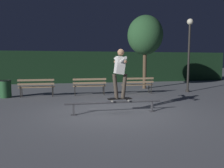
{
  "coord_description": "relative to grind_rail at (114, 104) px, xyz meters",
  "views": [
    {
      "loc": [
        -1.37,
        -6.64,
        1.61
      ],
      "look_at": [
        0.09,
        0.58,
        0.85
      ],
      "focal_mm": 33.83,
      "sensor_mm": 36.0,
      "label": 1
    }
  ],
  "objects": [
    {
      "name": "park_bench_left_center",
      "position": [
        -0.43,
        3.77,
        0.24
      ],
      "size": [
        1.6,
        0.42,
        0.88
      ],
      "color": "#282623",
      "rests_on": "ground"
    },
    {
      "name": "trash_can",
      "position": [
        -4.25,
        3.9,
        0.11
      ],
      "size": [
        0.52,
        0.52,
        0.8
      ],
      "color": "#23562D",
      "rests_on": "ground"
    },
    {
      "name": "grind_rail",
      "position": [
        0.0,
        0.0,
        0.0
      ],
      "size": [
        3.1,
        0.18,
        0.38
      ],
      "color": "#47474C",
      "rests_on": "ground"
    },
    {
      "name": "ground_plane",
      "position": [
        0.0,
        0.22,
        -0.3
      ],
      "size": [
        90.0,
        90.0,
        0.0
      ],
      "primitive_type": "plane",
      "color": "slate"
    },
    {
      "name": "skateboard",
      "position": [
        0.18,
        0.0,
        0.15
      ],
      "size": [
        0.78,
        0.21,
        0.09
      ],
      "color": "black",
      "rests_on": "grind_rail"
    },
    {
      "name": "lamp_post_right",
      "position": [
        4.92,
        3.93,
        2.18
      ],
      "size": [
        0.32,
        0.32,
        3.9
      ],
      "color": "#282623",
      "rests_on": "ground"
    },
    {
      "name": "tree_far_right",
      "position": [
        3.15,
        5.86,
        2.92
      ],
      "size": [
        2.13,
        2.13,
        4.41
      ],
      "color": "brown",
      "rests_on": "ground"
    },
    {
      "name": "skateboarder",
      "position": [
        0.18,
        0.0,
        1.09
      ],
      "size": [
        0.62,
        1.41,
        1.56
      ],
      "color": "black",
      "rests_on": "skateboard"
    },
    {
      "name": "park_bench_right_center",
      "position": [
        2.02,
        3.77,
        0.24
      ],
      "size": [
        1.6,
        0.42,
        0.88
      ],
      "color": "#282623",
      "rests_on": "ground"
    },
    {
      "name": "park_bench_leftmost",
      "position": [
        -2.87,
        3.77,
        0.24
      ],
      "size": [
        1.6,
        0.42,
        0.88
      ],
      "color": "#282623",
      "rests_on": "ground"
    },
    {
      "name": "hedge_backdrop",
      "position": [
        0.0,
        10.65,
        0.92
      ],
      "size": [
        24.0,
        1.2,
        2.45
      ],
      "primitive_type": "cube",
      "color": "black",
      "rests_on": "ground"
    }
  ]
}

